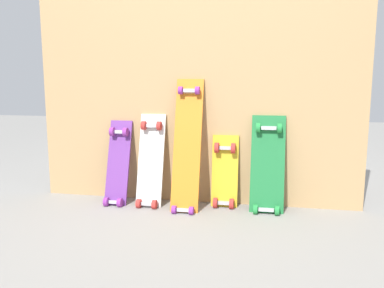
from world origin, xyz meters
name	(u,v)px	position (x,y,z in m)	size (l,w,h in m)	color
ground_plane	(194,203)	(0.00, 0.00, 0.00)	(12.00, 12.00, 0.00)	gray
plywood_wall_panel	(196,99)	(0.00, 0.07, 0.75)	(2.32, 0.04, 1.49)	tan
skateboard_purple	(118,167)	(-0.55, -0.07, 0.26)	(0.16, 0.26, 0.66)	#6B338C
skateboard_white	(150,165)	(-0.30, -0.06, 0.29)	(0.18, 0.25, 0.71)	silver
skateboard_orange	(187,150)	(-0.03, -0.09, 0.41)	(0.19, 0.32, 0.96)	orange
skateboard_yellow	(225,175)	(0.22, -0.01, 0.22)	(0.18, 0.15, 0.56)	gold
skateboard_green	(267,169)	(0.52, -0.05, 0.29)	(0.23, 0.23, 0.71)	#1E7238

